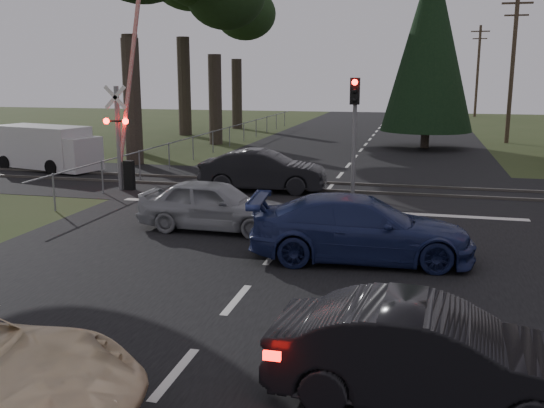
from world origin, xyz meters
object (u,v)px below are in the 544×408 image
(utility_pole_mid, at_px, (512,66))
(blue_sedan, at_px, (361,229))
(traffic_signal_center, at_px, (354,116))
(utility_pole_far, at_px, (478,69))
(white_van, at_px, (49,148))
(crossing_signal, at_px, (124,135))
(dark_car_far, at_px, (263,171))
(silver_car, at_px, (214,205))
(dark_hatchback, at_px, (430,357))

(utility_pole_mid, height_order, blue_sedan, utility_pole_mid)
(traffic_signal_center, relative_size, utility_pole_far, 0.46)
(utility_pole_mid, bearing_deg, white_van, -142.13)
(traffic_signal_center, relative_size, white_van, 0.77)
(crossing_signal, xyz_separation_m, dark_car_far, (5.00, 0.98, -1.31))
(dark_car_far, relative_size, white_van, 0.86)
(utility_pole_mid, bearing_deg, dark_car_far, -119.26)
(blue_sedan, xyz_separation_m, white_van, (-14.90, 10.23, 0.25))
(traffic_signal_center, bearing_deg, utility_pole_far, 80.40)
(white_van, bearing_deg, silver_car, -24.22)
(dark_hatchback, bearing_deg, utility_pole_mid, -5.61)
(utility_pole_far, relative_size, silver_car, 2.20)
(crossing_signal, distance_m, traffic_signal_center, 8.36)
(utility_pole_far, bearing_deg, silver_car, -102.05)
(traffic_signal_center, xyz_separation_m, dark_car_far, (-3.27, 0.09, -2.05))
(silver_car, bearing_deg, traffic_signal_center, -27.77)
(crossing_signal, distance_m, blue_sedan, 11.50)
(utility_pole_mid, bearing_deg, silver_car, -113.11)
(crossing_signal, xyz_separation_m, silver_car, (5.10, -4.81, -1.36))
(utility_pole_far, bearing_deg, dark_car_far, -103.69)
(utility_pole_far, relative_size, blue_sedan, 1.76)
(crossing_signal, height_order, utility_pole_mid, utility_pole_mid)
(utility_pole_far, height_order, dark_car_far, utility_pole_far)
(blue_sedan, bearing_deg, dark_hatchback, -172.24)
(utility_pole_far, distance_m, white_van, 46.93)
(utility_pole_mid, distance_m, blue_sedan, 27.90)
(dark_hatchback, height_order, dark_car_far, dark_car_far)
(traffic_signal_center, xyz_separation_m, utility_pole_far, (7.50, 44.32, 1.92))
(dark_car_far, bearing_deg, dark_hatchback, -161.07)
(dark_hatchback, xyz_separation_m, blue_sedan, (-1.49, 6.15, 0.06))
(crossing_signal, relative_size, blue_sedan, 1.36)
(dark_hatchback, relative_size, blue_sedan, 0.81)
(crossing_signal, relative_size, traffic_signal_center, 1.70)
(traffic_signal_center, height_order, blue_sedan, traffic_signal_center)
(white_van, bearing_deg, crossing_signal, -18.75)
(utility_pole_far, bearing_deg, traffic_signal_center, -99.60)
(traffic_signal_center, bearing_deg, blue_sedan, -82.24)
(dark_hatchback, relative_size, silver_car, 1.01)
(blue_sedan, bearing_deg, crossing_signal, 48.68)
(crossing_signal, distance_m, utility_pole_mid, 25.78)
(utility_pole_far, height_order, blue_sedan, utility_pole_far)
(silver_car, relative_size, dark_car_far, 0.90)
(dark_car_far, bearing_deg, utility_pole_mid, -33.13)
(dark_hatchback, bearing_deg, blue_sedan, 16.58)
(dark_hatchback, relative_size, white_van, 0.78)
(silver_car, relative_size, blue_sedan, 0.80)
(traffic_signal_center, xyz_separation_m, utility_pole_mid, (7.50, 19.32, 1.92))
(dark_hatchback, bearing_deg, utility_pole_far, -1.93)
(silver_car, height_order, white_van, white_van)
(traffic_signal_center, distance_m, utility_pole_far, 44.99)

